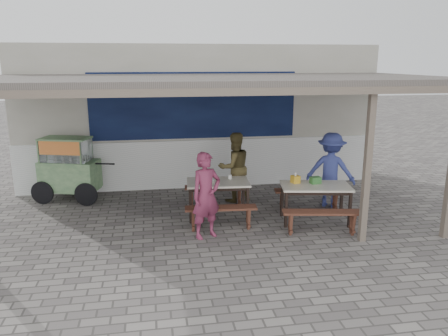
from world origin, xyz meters
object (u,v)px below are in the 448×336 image
bench_left_wall (216,191)px  condiment_bowl (210,180)px  patron_right_table (331,170)px  bench_left_street (221,213)px  condiment_jar (230,177)px  vendor_cart (69,167)px  patron_wall_side (234,167)px  patron_street_side (206,195)px  table_right (316,189)px  bench_right_street (322,217)px  tissue_box (295,179)px  donation_box (315,180)px  bench_right_wall (309,195)px  table_left (218,185)px

bench_left_wall → condiment_bowl: size_ratio=7.63×
bench_left_wall → patron_right_table: size_ratio=0.84×
bench_left_street → condiment_jar: condiment_jar is taller
vendor_cart → patron_right_table: size_ratio=1.15×
patron_wall_side → patron_street_side: bearing=51.0°
patron_right_table → patron_wall_side: bearing=10.8°
bench_left_wall → patron_right_table: (2.46, -0.42, 0.48)m
table_right → condiment_jar: condiment_jar is taller
patron_wall_side → condiment_bowl: (-0.68, -0.96, -0.01)m
patron_right_table → bench_right_street: bearing=92.7°
bench_left_wall → table_right: 2.23m
patron_right_table → tissue_box: 1.21m
vendor_cart → donation_box: size_ratio=9.23×
bench_right_street → tissue_box: 1.03m
bench_left_street → bench_right_street: same height
bench_right_wall → tissue_box: tissue_box is taller
table_left → patron_right_table: size_ratio=0.80×
donation_box → condiment_jar: donation_box is taller
bench_right_street → table_right: bearing=90.0°
bench_left_street → condiment_jar: bearing=73.6°
patron_wall_side → patron_right_table: (1.99, -0.69, 0.03)m
tissue_box → condiment_bowl: tissue_box is taller
patron_right_table → donation_box: bearing=79.8°
bench_right_street → patron_street_side: size_ratio=0.93×
condiment_jar → condiment_bowl: condiment_jar is taller
patron_street_side → donation_box: size_ratio=7.75×
donation_box → condiment_bowl: size_ratio=1.13×
table_right → patron_wall_side: patron_wall_side is taller
bench_right_wall → patron_right_table: size_ratio=0.90×
bench_right_wall → condiment_bowl: bearing=-168.5°
patron_right_table → condiment_jar: size_ratio=19.52×
bench_left_street → table_right: bearing=8.0°
bench_left_wall → table_right: table_right is taller
patron_right_table → condiment_jar: 2.25m
donation_box → vendor_cart: bearing=157.2°
patron_wall_side → tissue_box: patron_wall_side is taller
condiment_bowl → tissue_box: bearing=-13.1°
patron_street_side → vendor_cart: bearing=112.4°
condiment_jar → patron_wall_side: bearing=72.9°
patron_right_table → condiment_bowl: (-2.67, -0.27, -0.04)m
vendor_cart → condiment_bowl: vendor_cart is taller
bench_right_street → bench_right_wall: bearing=90.0°
table_left → tissue_box: 1.55m
table_right → condiment_bowl: size_ratio=8.08×
table_left → vendor_cart: (-3.15, 1.64, 0.12)m
vendor_cart → donation_box: 5.45m
table_left → patron_wall_side: bearing=66.2°
bench_right_wall → condiment_jar: condiment_jar is taller
bench_left_wall → patron_street_side: bearing=-99.4°
table_left → patron_street_side: patron_street_side is taller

